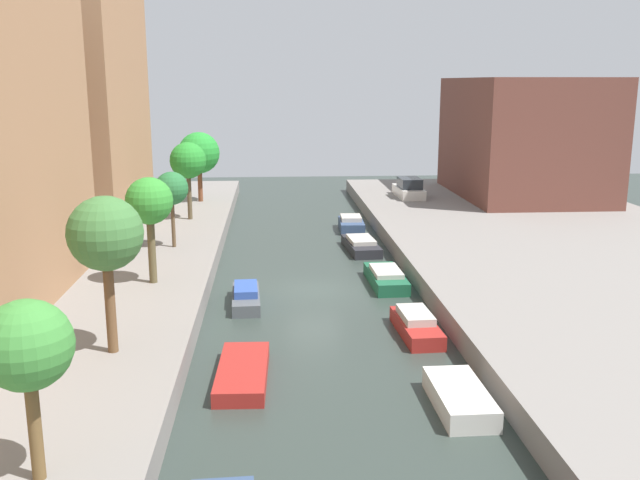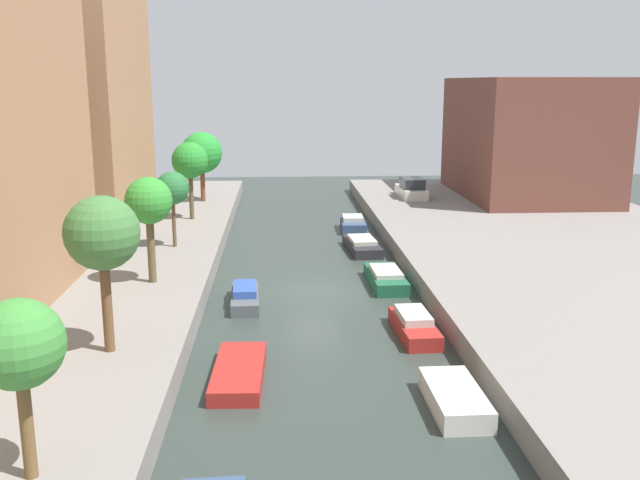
{
  "view_description": "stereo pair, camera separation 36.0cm",
  "coord_description": "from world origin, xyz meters",
  "px_view_note": "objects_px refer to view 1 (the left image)",
  "views": [
    {
      "loc": [
        -1.97,
        -32.75,
        9.95
      ],
      "look_at": [
        0.47,
        2.45,
        1.96
      ],
      "focal_mm": 39.33,
      "sensor_mm": 36.0,
      "label": 1
    },
    {
      "loc": [
        -1.61,
        -32.77,
        9.95
      ],
      "look_at": [
        0.47,
        2.45,
        1.96
      ],
      "focal_mm": 39.33,
      "sensor_mm": 36.0,
      "label": 2
    }
  ],
  "objects_px": {
    "street_tree_5": "(199,153)",
    "parked_car": "(409,189)",
    "street_tree_3": "(172,189)",
    "moored_boat_right_4": "(361,245)",
    "apartment_tower_far": "(50,63)",
    "moored_boat_right_1": "(460,398)",
    "moored_boat_right_5": "(351,224)",
    "low_block_right": "(523,138)",
    "street_tree_4": "(188,161)",
    "street_tree_0": "(27,347)",
    "street_tree_1": "(105,235)",
    "moored_boat_left_1": "(243,373)",
    "moored_boat_right_3": "(386,278)",
    "street_tree_2": "(149,203)",
    "moored_boat_right_2": "(416,325)",
    "moored_boat_left_2": "(246,297)"
  },
  "relations": [
    {
      "from": "street_tree_3",
      "to": "parked_car",
      "type": "bearing_deg",
      "value": 44.61
    },
    {
      "from": "street_tree_5",
      "to": "moored_boat_right_1",
      "type": "distance_m",
      "value": 35.8
    },
    {
      "from": "street_tree_0",
      "to": "moored_boat_left_1",
      "type": "relative_size",
      "value": 0.96
    },
    {
      "from": "low_block_right",
      "to": "moored_boat_right_5",
      "type": "xyz_separation_m",
      "value": [
        -14.59,
        -7.93,
        -5.2
      ]
    },
    {
      "from": "street_tree_2",
      "to": "street_tree_5",
      "type": "height_order",
      "value": "street_tree_5"
    },
    {
      "from": "apartment_tower_far",
      "to": "street_tree_1",
      "type": "height_order",
      "value": "apartment_tower_far"
    },
    {
      "from": "apartment_tower_far",
      "to": "parked_car",
      "type": "height_order",
      "value": "apartment_tower_far"
    },
    {
      "from": "apartment_tower_far",
      "to": "moored_boat_right_4",
      "type": "bearing_deg",
      "value": -18.26
    },
    {
      "from": "moored_boat_right_3",
      "to": "moored_boat_right_5",
      "type": "distance_m",
      "value": 13.24
    },
    {
      "from": "low_block_right",
      "to": "street_tree_3",
      "type": "bearing_deg",
      "value": -147.28
    },
    {
      "from": "low_block_right",
      "to": "street_tree_4",
      "type": "bearing_deg",
      "value": -161.94
    },
    {
      "from": "moored_boat_left_1",
      "to": "moored_boat_right_4",
      "type": "distance_m",
      "value": 19.4
    },
    {
      "from": "apartment_tower_far",
      "to": "low_block_right",
      "type": "xyz_separation_m",
      "value": [
        34.0,
        7.52,
        -5.49
      ]
    },
    {
      "from": "parked_car",
      "to": "moored_boat_right_1",
      "type": "height_order",
      "value": "parked_car"
    },
    {
      "from": "street_tree_1",
      "to": "street_tree_0",
      "type": "bearing_deg",
      "value": -90.0
    },
    {
      "from": "street_tree_2",
      "to": "moored_boat_left_2",
      "type": "xyz_separation_m",
      "value": [
        4.2,
        -0.49,
        -4.32
      ]
    },
    {
      "from": "apartment_tower_far",
      "to": "street_tree_0",
      "type": "distance_m",
      "value": 33.96
    },
    {
      "from": "apartment_tower_far",
      "to": "parked_car",
      "type": "distance_m",
      "value": 27.59
    },
    {
      "from": "street_tree_5",
      "to": "moored_boat_right_3",
      "type": "xyz_separation_m",
      "value": [
        11.1,
        -20.06,
        -4.31
      ]
    },
    {
      "from": "parked_car",
      "to": "moored_boat_right_1",
      "type": "distance_m",
      "value": 34.97
    },
    {
      "from": "street_tree_3",
      "to": "moored_boat_right_4",
      "type": "height_order",
      "value": "street_tree_3"
    },
    {
      "from": "moored_boat_right_2",
      "to": "moored_boat_left_2",
      "type": "bearing_deg",
      "value": 147.97
    },
    {
      "from": "street_tree_2",
      "to": "street_tree_4",
      "type": "bearing_deg",
      "value": 90.0
    },
    {
      "from": "apartment_tower_far",
      "to": "moored_boat_right_4",
      "type": "relative_size",
      "value": 4.36
    },
    {
      "from": "moored_boat_right_5",
      "to": "moored_boat_left_1",
      "type": "bearing_deg",
      "value": -104.92
    },
    {
      "from": "moored_boat_right_2",
      "to": "street_tree_1",
      "type": "bearing_deg",
      "value": -162.31
    },
    {
      "from": "apartment_tower_far",
      "to": "moored_boat_right_4",
      "type": "distance_m",
      "value": 23.04
    },
    {
      "from": "apartment_tower_far",
      "to": "street_tree_2",
      "type": "bearing_deg",
      "value": -61.67
    },
    {
      "from": "apartment_tower_far",
      "to": "moored_boat_right_4",
      "type": "xyz_separation_m",
      "value": [
        19.34,
        -6.38,
        -10.77
      ]
    },
    {
      "from": "moored_boat_right_2",
      "to": "moored_boat_right_5",
      "type": "relative_size",
      "value": 1.15
    },
    {
      "from": "street_tree_1",
      "to": "moored_boat_right_5",
      "type": "xyz_separation_m",
      "value": [
        10.84,
        23.9,
        -4.62
      ]
    },
    {
      "from": "low_block_right",
      "to": "moored_boat_right_3",
      "type": "relative_size",
      "value": 3.37
    },
    {
      "from": "moored_boat_left_2",
      "to": "moored_boat_right_1",
      "type": "relative_size",
      "value": 1.09
    },
    {
      "from": "apartment_tower_far",
      "to": "moored_boat_right_3",
      "type": "distance_m",
      "value": 26.24
    },
    {
      "from": "street_tree_2",
      "to": "moored_boat_right_4",
      "type": "distance_m",
      "value": 15.01
    },
    {
      "from": "parked_car",
      "to": "moored_boat_right_5",
      "type": "height_order",
      "value": "parked_car"
    },
    {
      "from": "moored_boat_left_2",
      "to": "apartment_tower_far",
      "type": "bearing_deg",
      "value": 127.93
    },
    {
      "from": "moored_boat_right_5",
      "to": "moored_boat_right_3",
      "type": "bearing_deg",
      "value": -88.9
    },
    {
      "from": "low_block_right",
      "to": "moored_boat_right_1",
      "type": "bearing_deg",
      "value": -112.23
    },
    {
      "from": "street_tree_0",
      "to": "parked_car",
      "type": "relative_size",
      "value": 0.95
    },
    {
      "from": "low_block_right",
      "to": "moored_boat_right_4",
      "type": "xyz_separation_m",
      "value": [
        -14.66,
        -13.9,
        -5.28
      ]
    },
    {
      "from": "street_tree_5",
      "to": "moored_boat_right_4",
      "type": "distance_m",
      "value": 17.27
    },
    {
      "from": "street_tree_2",
      "to": "moored_boat_left_1",
      "type": "height_order",
      "value": "street_tree_2"
    },
    {
      "from": "moored_boat_right_5",
      "to": "street_tree_4",
      "type": "bearing_deg",
      "value": -178.11
    },
    {
      "from": "moored_boat_right_1",
      "to": "low_block_right",
      "type": "bearing_deg",
      "value": 67.77
    },
    {
      "from": "street_tree_4",
      "to": "moored_boat_left_1",
      "type": "bearing_deg",
      "value": -79.65
    },
    {
      "from": "low_block_right",
      "to": "street_tree_0",
      "type": "bearing_deg",
      "value": -122.67
    },
    {
      "from": "moored_boat_right_2",
      "to": "moored_boat_right_5",
      "type": "bearing_deg",
      "value": 90.93
    },
    {
      "from": "apartment_tower_far",
      "to": "moored_boat_right_1",
      "type": "height_order",
      "value": "apartment_tower_far"
    },
    {
      "from": "street_tree_5",
      "to": "parked_car",
      "type": "distance_m",
      "value": 16.6
    }
  ]
}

